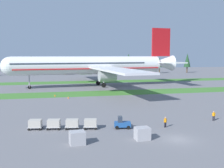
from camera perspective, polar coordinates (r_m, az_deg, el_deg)
name	(u,v)px	position (r m, az deg, el deg)	size (l,w,h in m)	color
ground_plane	(178,139)	(38.22, 14.14, -11.65)	(400.00, 400.00, 0.00)	slate
grass_strip_near	(109,93)	(81.17, -0.66, -1.95)	(320.00, 11.33, 0.01)	#3D752D
grass_strip_far	(93,82)	(115.05, -4.24, 0.47)	(320.00, 11.33, 0.01)	#3D752D
airliner	(95,65)	(97.34, -3.75, 4.14)	(65.26, 80.36, 22.35)	silver
baggage_tug	(122,123)	(42.19, 2.19, -8.60)	(2.79, 1.75, 1.97)	#1E4C8E
cargo_dolly_lead	(90,123)	(42.09, -4.72, -8.50)	(2.44, 1.87, 1.55)	#A3A3A8
cargo_dolly_second	(72,123)	(42.32, -8.69, -8.47)	(2.44, 1.87, 1.55)	#A3A3A8
cargo_dolly_third	(54,123)	(42.75, -12.59, -8.40)	(2.44, 1.87, 1.55)	#A3A3A8
cargo_dolly_fourth	(35,124)	(43.36, -16.40, -8.30)	(2.44, 1.87, 1.55)	#A3A3A8
ground_crew_marshaller	(165,122)	(43.59, 11.56, -8.05)	(0.54, 0.36, 1.74)	black
ground_crew_loader	(214,115)	(50.41, 21.33, -6.41)	(0.55, 0.36, 1.74)	black
uld_container_0	(77,138)	(35.22, -7.60, -11.59)	(2.00, 1.60, 1.75)	#A3A3A8
uld_container_1	(142,133)	(37.04, 6.64, -10.68)	(2.00, 1.60, 1.73)	#A3A3A8
taxiway_marker_0	(68,97)	(71.84, -9.53, -2.91)	(0.44, 0.44, 0.52)	orange
taxiway_marker_1	(55,95)	(76.18, -12.35, -2.44)	(0.44, 0.44, 0.55)	orange
distant_tree_line	(87,63)	(161.87, -5.48, 4.63)	(147.78, 8.76, 12.84)	#4C3823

